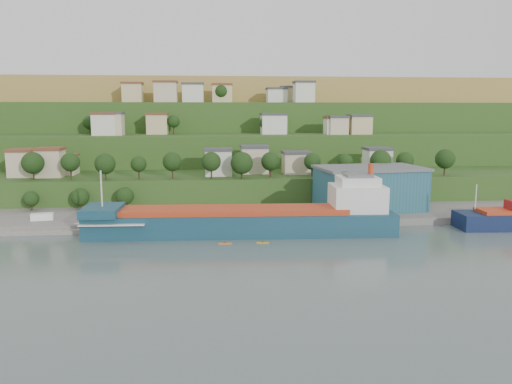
{
  "coord_description": "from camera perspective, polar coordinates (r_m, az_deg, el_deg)",
  "views": [
    {
      "loc": [
        -9.42,
        -114.65,
        31.14
      ],
      "look_at": [
        2.57,
        15.0,
        10.08
      ],
      "focal_mm": 35.0,
      "sensor_mm": 36.0,
      "label": 1
    }
  ],
  "objects": [
    {
      "name": "kayak_yellow",
      "position": [
        119.83,
        0.78,
        -5.76
      ],
      "size": [
        3.1,
        1.08,
        0.76
      ],
      "rotation": [
        0.0,
        0.0,
        -0.18
      ],
      "color": "orange",
      "rests_on": "ground"
    },
    {
      "name": "dinghy",
      "position": [
        138.71,
        -19.29,
        -3.62
      ],
      "size": [
        4.49,
        3.2,
        0.84
      ],
      "primitive_type": "cube",
      "rotation": [
        0.0,
        0.0,
        -0.43
      ],
      "color": "silver",
      "rests_on": "pebble_beach"
    },
    {
      "name": "pebble_beach",
      "position": [
        147.38,
        -23.22,
        -3.77
      ],
      "size": [
        40.0,
        18.0,
        2.4
      ],
      "primitive_type": "cube",
      "color": "slate",
      "rests_on": "ground"
    },
    {
      "name": "ground",
      "position": [
        119.18,
        -0.57,
        -5.96
      ],
      "size": [
        500.0,
        500.0,
        0.0
      ],
      "primitive_type": "plane",
      "color": "#4C5C59",
      "rests_on": "ground"
    },
    {
      "name": "caravan",
      "position": [
        147.47,
        -23.24,
        -2.76
      ],
      "size": [
        5.98,
        3.3,
        2.64
      ],
      "primitive_type": "cube",
      "rotation": [
        0.0,
        0.0,
        0.17
      ],
      "color": "white",
      "rests_on": "pebble_beach"
    },
    {
      "name": "warehouse",
      "position": [
        154.14,
        12.84,
        0.49
      ],
      "size": [
        33.16,
        22.77,
        12.8
      ],
      "rotation": [
        0.0,
        0.0,
        0.13
      ],
      "color": "#1F535F",
      "rests_on": "quay"
    },
    {
      "name": "kayak_orange",
      "position": [
        119.38,
        -3.53,
        -5.83
      ],
      "size": [
        3.25,
        0.7,
        0.81
      ],
      "rotation": [
        0.0,
        0.0,
        -0.04
      ],
      "color": "orange",
      "rests_on": "ground"
    },
    {
      "name": "quay",
      "position": [
        148.94,
        6.24,
        -2.94
      ],
      "size": [
        220.0,
        26.0,
        4.0
      ],
      "primitive_type": "cube",
      "color": "slate",
      "rests_on": "ground"
    },
    {
      "name": "cargo_ship_near",
      "position": [
        128.27,
        -0.52,
        -3.39
      ],
      "size": [
        78.79,
        15.47,
        20.14
      ],
      "rotation": [
        0.0,
        0.0,
        -0.04
      ],
      "color": "#133849",
      "rests_on": "ground"
    },
    {
      "name": "hillside",
      "position": [
        285.22,
        -3.37,
        2.92
      ],
      "size": [
        360.0,
        210.88,
        96.0
      ],
      "color": "#284719",
      "rests_on": "ground"
    }
  ]
}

